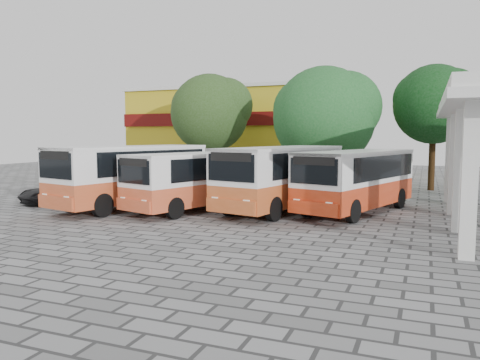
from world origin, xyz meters
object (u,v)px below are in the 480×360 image
at_px(bus_far_left, 132,172).
at_px(bus_far_right, 357,177).
at_px(bus_centre_left, 198,177).
at_px(bus_centre_right, 282,174).
at_px(parked_car, 58,192).

xyz_separation_m(bus_far_left, bus_far_right, (11.05, 2.58, -0.11)).
bearing_deg(bus_far_right, bus_far_left, -149.46).
distance_m(bus_far_left, bus_centre_left, 3.60).
bearing_deg(bus_centre_left, bus_far_right, 33.33).
xyz_separation_m(bus_far_left, bus_centre_left, (3.56, 0.47, -0.19)).
relative_size(bus_centre_right, bus_far_right, 1.05).
height_order(bus_far_left, bus_far_right, bus_far_left).
relative_size(bus_far_right, parked_car, 2.07).
height_order(bus_centre_left, parked_car, bus_centre_left).
xyz_separation_m(bus_centre_left, bus_far_right, (7.49, 2.11, 0.07)).
height_order(bus_far_left, bus_centre_right, bus_far_left).
xyz_separation_m(bus_centre_left, parked_car, (-8.38, -0.56, -1.06)).
bearing_deg(bus_centre_right, bus_far_right, 24.46).
bearing_deg(bus_far_right, bus_centre_left, -146.86).
bearing_deg(bus_centre_right, bus_centre_left, -148.02).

